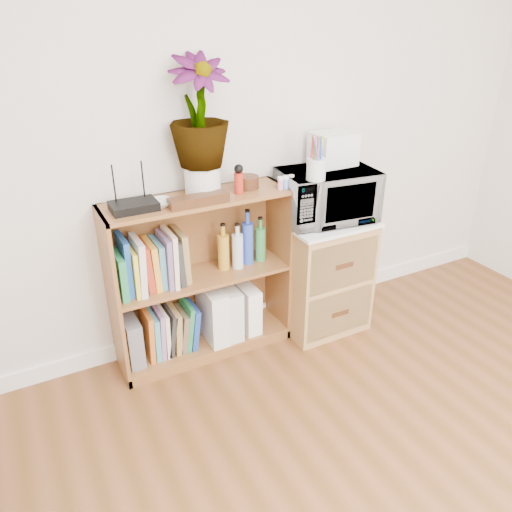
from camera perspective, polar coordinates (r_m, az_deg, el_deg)
skirting_board at (r=3.24m, az=-1.01°, el=-6.67°), size 4.00×0.02×0.10m
bookshelf at (r=2.79m, az=-6.21°, el=-2.56°), size 1.00×0.30×0.95m
wicker_unit at (r=3.10m, az=7.36°, el=-2.03°), size 0.50×0.45×0.70m
microwave at (r=2.89m, az=8.07°, el=6.91°), size 0.56×0.41×0.29m
pen_cup at (r=2.66m, az=6.89°, el=9.82°), size 0.10×0.10×0.11m
small_appliance at (r=2.93m, az=8.82°, el=12.01°), size 0.23×0.19×0.18m
router at (r=2.47m, az=-13.78°, el=5.58°), size 0.22×0.15×0.04m
white_bowl at (r=2.50m, az=-11.03°, el=5.94°), size 0.13×0.13×0.03m
plant_pot at (r=2.60m, az=-6.12°, el=8.56°), size 0.18×0.18×0.16m
potted_plant at (r=2.51m, az=-6.51°, el=16.07°), size 0.30×0.30×0.53m
trinket_box at (r=2.48m, az=-6.57°, el=6.37°), size 0.30×0.08×0.05m
kokeshi_doll at (r=2.62m, az=-1.98°, el=8.32°), size 0.05×0.05×0.11m
wooden_bowl at (r=2.70m, az=-0.91°, el=8.43°), size 0.12×0.12×0.07m
paint_jars at (r=2.70m, az=3.42°, el=8.19°), size 0.10×0.04×0.05m
file_box at (r=2.83m, az=-14.00°, el=-9.24°), size 0.08×0.21×0.27m
magazine_holder_left at (r=2.92m, az=-4.99°, el=-6.53°), size 0.10×0.27×0.33m
magazine_holder_mid at (r=2.95m, az=-3.28°, el=-6.23°), size 0.10×0.25×0.31m
magazine_holder_right at (r=3.01m, az=-1.06°, el=-5.83°), size 0.09×0.23×0.29m
cookbooks at (r=2.64m, az=-11.87°, el=-0.85°), size 0.38×0.20×0.31m
liquor_bottles at (r=2.80m, az=-1.53°, el=1.52°), size 0.30×0.07×0.31m
lower_books at (r=2.88m, az=-9.86°, el=-8.28°), size 0.31×0.19×0.28m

